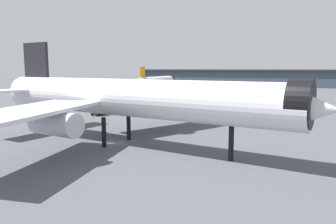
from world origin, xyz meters
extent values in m
plane|color=#4C4F54|center=(0.00, 0.00, 0.00)|extent=(900.00, 900.00, 0.00)
cylinder|color=silver|center=(3.58, -0.13, 7.84)|extent=(54.84, 12.04, 6.03)
cone|color=silver|center=(30.67, -3.15, 7.84)|extent=(7.25, 6.61, 5.91)
cone|color=silver|center=(-23.51, 2.89, 7.84)|extent=(8.43, 6.56, 5.73)
cylinder|color=black|center=(29.47, -3.02, 8.29)|extent=(3.37, 6.36, 6.09)
cube|color=silver|center=(1.08, 15.52, 7.09)|extent=(18.06, 25.94, 0.48)
cylinder|color=#B7BAC1|center=(2.06, 12.45, 5.10)|extent=(7.95, 4.14, 3.32)
cube|color=silver|center=(-2.30, -14.85, 7.09)|extent=(13.49, 25.78, 0.48)
cylinder|color=#B7BAC1|center=(-0.68, -12.07, 5.10)|extent=(7.95, 4.14, 3.32)
cube|color=black|center=(-19.18, 2.41, 12.67)|extent=(6.57, 1.32, 9.65)
cube|color=silver|center=(-19.55, 8.90, 8.45)|extent=(5.96, 10.30, 0.36)
cube|color=silver|center=(-20.97, -3.85, 8.45)|extent=(5.96, 10.30, 0.36)
cylinder|color=black|center=(20.91, -2.06, 2.41)|extent=(0.72, 0.72, 4.83)
cylinder|color=black|center=(1.22, 3.32, 2.41)|extent=(0.72, 0.72, 4.83)
cylinder|color=black|center=(0.52, -2.98, 2.41)|extent=(0.72, 0.72, 4.83)
cylinder|color=silver|center=(-47.79, 109.71, 5.99)|extent=(7.16, 40.92, 4.61)
cone|color=silver|center=(-49.07, 130.02, 5.99)|extent=(4.83, 5.34, 4.52)
cone|color=silver|center=(-46.50, 89.39, 5.99)|extent=(4.75, 6.25, 4.38)
cylinder|color=black|center=(-49.01, 129.10, 6.34)|extent=(4.78, 2.36, 4.65)
cube|color=silver|center=(-59.03, 105.84, 5.41)|extent=(19.36, 10.86, 0.37)
cylinder|color=#B7BAC1|center=(-56.90, 106.95, 3.89)|extent=(2.89, 5.85, 2.53)
cube|color=silver|center=(-36.15, 107.28, 5.41)|extent=(19.43, 12.80, 0.37)
cylinder|color=#B7BAC1|center=(-38.40, 108.12, 3.89)|extent=(2.89, 5.85, 2.53)
cube|color=orange|center=(-46.71, 92.64, 9.68)|extent=(0.77, 4.90, 7.37)
cube|color=silver|center=(-51.46, 91.53, 6.45)|extent=(7.54, 4.12, 0.28)
cube|color=silver|center=(-41.85, 92.13, 6.45)|extent=(7.54, 4.12, 0.28)
cylinder|color=black|center=(-48.61, 122.71, 1.84)|extent=(0.55, 0.55, 3.69)
cylinder|color=black|center=(-50.07, 107.52, 1.84)|extent=(0.55, 0.55, 3.69)
cylinder|color=black|center=(-45.24, 107.83, 1.84)|extent=(0.55, 0.55, 3.69)
cube|color=#3D4756|center=(18.74, 199.62, 5.26)|extent=(236.71, 32.60, 10.52)
cube|color=#232628|center=(18.74, 199.62, 11.12)|extent=(236.78, 35.27, 1.20)
cube|color=black|center=(-22.43, 26.72, 0.62)|extent=(2.33, 5.51, 0.35)
cube|color=#E5B70C|center=(-22.42, 28.37, 1.60)|extent=(2.31, 2.21, 1.60)
cube|color=#1E2D38|center=(-22.42, 29.36, 1.92)|extent=(1.93, 0.09, 0.80)
cube|color=#E5B70C|center=(-22.44, 25.73, 1.90)|extent=(2.32, 3.31, 2.20)
cylinder|color=black|center=(-23.57, 28.65, 0.45)|extent=(0.28, 0.90, 0.90)
cylinder|color=black|center=(-21.27, 28.64, 0.45)|extent=(0.28, 0.90, 0.90)
cylinder|color=black|center=(-23.59, 24.80, 0.45)|extent=(0.28, 0.90, 0.90)
cylinder|color=black|center=(-21.29, 24.79, 0.45)|extent=(0.28, 0.90, 0.90)
camera|label=1|loc=(31.80, -45.31, 12.55)|focal=35.21mm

